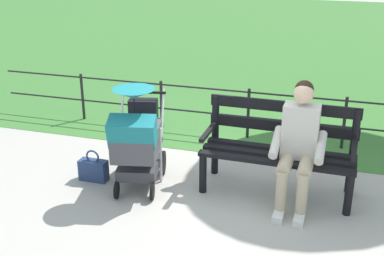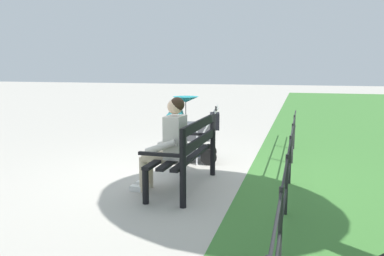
{
  "view_description": "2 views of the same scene",
  "coord_description": "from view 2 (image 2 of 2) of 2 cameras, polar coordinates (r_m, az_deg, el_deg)",
  "views": [
    {
      "loc": [
        -1.09,
        4.76,
        2.63
      ],
      "look_at": [
        0.3,
        0.15,
        0.72
      ],
      "focal_mm": 46.31,
      "sensor_mm": 36.0,
      "label": 1
    },
    {
      "loc": [
        -5.71,
        -1.59,
        1.68
      ],
      "look_at": [
        0.28,
        0.07,
        0.7
      ],
      "focal_mm": 37.36,
      "sensor_mm": 36.0,
      "label": 2
    }
  ],
  "objects": [
    {
      "name": "handbag",
      "position": [
        7.54,
        0.8,
        -2.96
      ],
      "size": [
        0.32,
        0.14,
        0.37
      ],
      "color": "navy",
      "rests_on": "ground"
    },
    {
      "name": "person_on_bench",
      "position": [
        5.29,
        -3.51,
        -2.0
      ],
      "size": [
        0.54,
        0.74,
        1.28
      ],
      "color": "tan",
      "rests_on": "ground"
    },
    {
      "name": "stroller",
      "position": [
        6.93,
        -0.28,
        -0.09
      ],
      "size": [
        0.67,
        0.96,
        1.15
      ],
      "color": "black",
      "rests_on": "ground"
    },
    {
      "name": "park_bench",
      "position": [
        5.45,
        -0.55,
        -3.28
      ],
      "size": [
        1.61,
        0.63,
        0.96
      ],
      "color": "black",
      "rests_on": "ground"
    },
    {
      "name": "ground_plane",
      "position": [
        6.15,
        -0.07,
        -6.91
      ],
      "size": [
        60.0,
        60.0,
        0.0
      ],
      "primitive_type": "plane",
      "color": "#ADA89E"
    },
    {
      "name": "park_fence",
      "position": [
        5.58,
        13.74,
        -4.38
      ],
      "size": [
        7.48,
        0.04,
        0.7
      ],
      "color": "black",
      "rests_on": "ground"
    }
  ]
}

